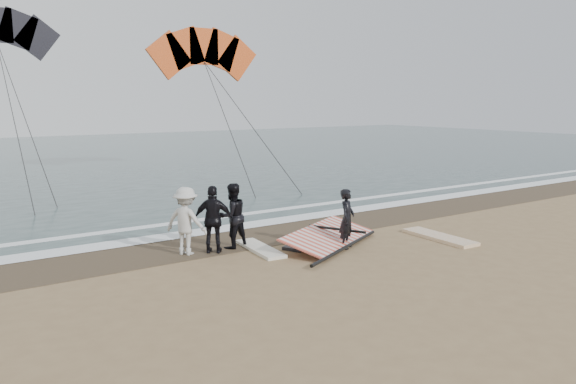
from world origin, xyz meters
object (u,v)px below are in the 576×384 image
at_px(board_white, 439,237).
at_px(board_cream, 260,249).
at_px(man_main, 347,219).
at_px(sail_rig, 324,238).

relative_size(board_white, board_cream, 1.16).
relative_size(man_main, sail_rig, 0.44).
relative_size(man_main, board_white, 0.68).
xyz_separation_m(board_cream, sail_rig, (1.93, -0.52, 0.15)).
distance_m(man_main, sail_rig, 1.00).
bearing_deg(man_main, board_white, -48.13).
distance_m(board_white, sail_rig, 3.71).
distance_m(man_main, board_white, 3.30).
bearing_deg(sail_rig, board_white, -23.21).
bearing_deg(board_white, man_main, 168.48).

